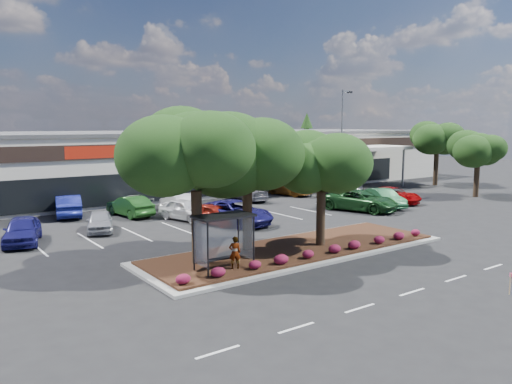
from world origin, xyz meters
TOP-DOWN VIEW (x-y plane):
  - ground at (0.00, 0.00)m, footprint 160.00×160.00m
  - retail_store at (0.06, 33.91)m, footprint 80.40×25.20m
  - landscape_island at (-2.00, 4.00)m, footprint 18.00×6.00m
  - lane_markings at (-0.14, 10.42)m, footprint 33.12×20.06m
  - shrub_row at (-2.00, 1.90)m, footprint 17.00×0.80m
  - bus_shelter at (-7.50, 2.95)m, footprint 2.75×1.55m
  - island_tree_west at (-8.00, 4.50)m, footprint 7.20×7.20m
  - island_tree_mid at (-4.50, 5.20)m, footprint 6.60×6.60m
  - island_tree_east at (-0.50, 3.70)m, footprint 5.80×5.80m
  - tree_east_near at (26.00, 10.00)m, footprint 5.60×5.60m
  - tree_east_far at (31.00, 18.00)m, footprint 6.40×6.40m
  - conifer_north_east at (34.00, 44.00)m, footprint 3.96×3.96m
  - person_waiting at (-7.06, 2.56)m, footprint 0.67×0.56m
  - light_pole at (15.17, 17.56)m, footprint 1.43×0.51m
  - survey_stake at (0.66, -6.55)m, footprint 0.08×0.14m
  - car_0 at (-13.97, 14.99)m, footprint 3.20×5.06m
  - car_1 at (-9.12, 15.67)m, footprint 2.84×4.34m
  - car_2 at (-2.63, 15.90)m, footprint 2.99×4.95m
  - car_3 at (-1.78, 13.35)m, footprint 3.08×4.66m
  - car_4 at (-0.55, 12.52)m, footprint 4.00×6.51m
  - car_6 at (10.86, 11.13)m, footprint 4.63×6.75m
  - car_7 at (13.77, 11.17)m, footprint 2.98×5.08m
  - car_8 at (16.23, 12.18)m, footprint 3.11×5.46m
  - car_9 at (-9.29, 22.49)m, footprint 2.89×5.38m
  - car_10 at (-5.39, 19.80)m, footprint 2.25×4.96m
  - car_11 at (-4.46, 21.33)m, footprint 2.27×4.96m
  - car_12 at (-1.68, 18.85)m, footprint 2.04×4.89m
  - car_14 at (6.57, 20.94)m, footprint 2.37×4.98m
  - car_15 at (11.95, 21.48)m, footprint 2.74×5.17m
  - car_16 at (18.69, 21.87)m, footprint 1.62×4.26m
  - car_17 at (17.23, 19.61)m, footprint 3.22×5.81m

SIDE VIEW (x-z plane):
  - ground at x=0.00m, z-range 0.00..0.00m
  - lane_markings at x=-0.14m, z-range 0.00..0.01m
  - landscape_island at x=-2.00m, z-range -0.01..0.25m
  - shrub_row at x=-2.00m, z-range 0.26..0.76m
  - survey_stake at x=0.66m, z-range 0.14..1.06m
  - car_1 at x=-9.12m, z-range 0.00..1.37m
  - car_16 at x=18.69m, z-range 0.00..1.39m
  - car_14 at x=6.57m, z-range 0.00..1.40m
  - car_11 at x=-4.46m, z-range 0.00..1.41m
  - car_15 at x=11.95m, z-range 0.00..1.43m
  - car_8 at x=16.23m, z-range 0.00..1.44m
  - car_3 at x=-1.78m, z-range 0.00..1.47m
  - car_12 at x=-1.68m, z-range 0.00..1.57m
  - car_2 at x=-2.63m, z-range 0.00..1.58m
  - car_10 at x=-5.39m, z-range 0.00..1.58m
  - car_7 at x=13.77m, z-range 0.00..1.58m
  - car_17 at x=17.23m, z-range 0.00..1.59m
  - car_0 at x=-13.97m, z-range 0.00..1.60m
  - car_4 at x=-0.55m, z-range 0.00..1.68m
  - car_9 at x=-9.29m, z-range 0.00..1.68m
  - car_6 at x=10.86m, z-range 0.00..1.71m
  - person_waiting at x=-7.06m, z-range 0.26..1.81m
  - bus_shelter at x=-7.50m, z-range 1.01..3.60m
  - retail_store at x=0.06m, z-range 0.03..6.28m
  - tree_east_near at x=26.00m, z-range 0.00..6.51m
  - island_tree_east at x=-0.50m, z-range 0.26..6.76m
  - tree_east_far at x=31.00m, z-range 0.00..7.62m
  - island_tree_mid at x=-4.50m, z-range 0.26..7.58m
  - island_tree_west at x=-8.00m, z-range 0.26..8.15m
  - conifer_north_east at x=34.00m, z-range 0.00..9.00m
  - light_pole at x=15.17m, z-range -0.57..9.73m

